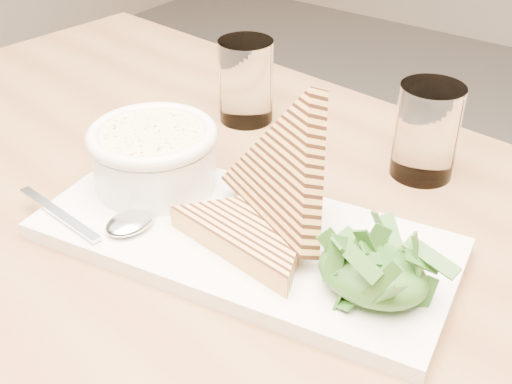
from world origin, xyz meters
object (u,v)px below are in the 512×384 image
Objects in this scene: platter at (243,238)px; soup_bowl at (155,162)px; glass_far at (426,131)px; glass_near at (246,81)px; table_top at (173,228)px.

soup_bowl is (-0.12, 0.01, 0.03)m from platter.
glass_far is at bearing 70.47° from platter.
glass_near is (-0.16, 0.21, 0.04)m from platter.
platter is at bearing -53.14° from glass_near.
glass_far is (0.24, 0.01, 0.00)m from glass_near.
glass_near is (-0.03, 0.20, 0.01)m from soup_bowl.
glass_far is at bearing 2.31° from glass_near.
table_top is 0.23m from glass_near.
glass_near reaches higher than platter.
soup_bowl is 0.29m from glass_far.
glass_near is (-0.07, 0.21, 0.07)m from table_top.
glass_far reaches higher than table_top.
glass_near reaches higher than soup_bowl.
table_top is at bearing -127.56° from glass_far.
glass_near is 0.24m from glass_far.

